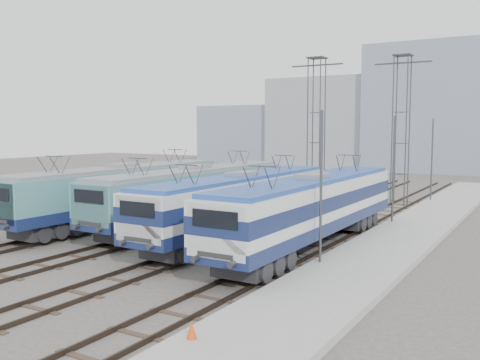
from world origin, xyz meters
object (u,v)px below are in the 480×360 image
at_px(locomotive_center_left, 193,191).
at_px(mast_front, 321,190).
at_px(safety_cone, 192,330).
at_px(locomotive_center_right, 241,199).
at_px(mast_rear, 432,161).
at_px(locomotive_far_right, 311,205).
at_px(catenary_tower_west, 316,123).
at_px(mast_mid, 393,171).
at_px(catenary_tower_east, 401,123).
at_px(locomotive_far_left, 121,189).

distance_m(locomotive_center_left, mast_front, 12.25).
bearing_deg(mast_front, safety_cone, -88.79).
xyz_separation_m(locomotive_center_right, mast_rear, (6.35, 20.20, 1.25)).
bearing_deg(locomotive_center_right, locomotive_far_right, -6.96).
height_order(catenary_tower_west, mast_mid, catenary_tower_west).
relative_size(catenary_tower_west, mast_front, 1.71).
distance_m(catenary_tower_east, mast_front, 22.32).
height_order(catenary_tower_west, catenary_tower_east, same).
bearing_deg(catenary_tower_west, safety_cone, -73.63).
height_order(locomotive_far_right, catenary_tower_east, catenary_tower_east).
height_order(locomotive_far_left, locomotive_center_left, locomotive_far_left).
distance_m(locomotive_center_left, mast_rear, 21.45).
height_order(locomotive_far_left, mast_front, mast_front).
xyz_separation_m(mast_mid, safety_cone, (0.21, -21.99, -2.94)).
distance_m(locomotive_center_right, mast_mid, 10.45).
relative_size(locomotive_center_left, safety_cone, 34.26).
bearing_deg(locomotive_far_right, mast_rear, 84.90).
bearing_deg(catenary_tower_west, locomotive_center_right, -82.09).
distance_m(locomotive_center_left, mast_mid, 12.69).
distance_m(mast_rear, safety_cone, 34.11).
relative_size(locomotive_far_right, catenary_tower_east, 1.51).
height_order(catenary_tower_west, mast_front, catenary_tower_west).
bearing_deg(locomotive_far_left, locomotive_far_right, -2.23).
relative_size(locomotive_center_right, catenary_tower_east, 1.46).
xyz_separation_m(locomotive_far_right, mast_front, (1.85, -3.25, 1.18)).
bearing_deg(locomotive_center_left, locomotive_far_left, -158.62).
bearing_deg(locomotive_far_right, catenary_tower_west, 111.95).
height_order(catenary_tower_east, mast_rear, catenary_tower_east).
distance_m(locomotive_far_left, mast_mid, 17.46).
relative_size(catenary_tower_west, catenary_tower_east, 1.00).
height_order(locomotive_center_left, locomotive_center_right, locomotive_center_left).
relative_size(locomotive_center_right, safety_cone, 33.42).
xyz_separation_m(locomotive_far_right, catenary_tower_west, (-6.75, 16.75, 4.32)).
bearing_deg(locomotive_center_left, locomotive_center_right, -21.11).
bearing_deg(mast_front, mast_mid, 90.00).
height_order(catenary_tower_west, mast_rear, catenary_tower_west).
bearing_deg(locomotive_far_right, catenary_tower_east, 90.76).
distance_m(locomotive_center_right, catenary_tower_east, 19.20).
distance_m(locomotive_center_right, catenary_tower_west, 16.94).
bearing_deg(mast_rear, catenary_tower_east, -136.40).
height_order(catenary_tower_west, safety_cone, catenary_tower_west).
bearing_deg(mast_front, locomotive_far_left, 166.18).
xyz_separation_m(mast_front, mast_rear, (0.00, 24.00, 0.00)).
height_order(mast_front, mast_mid, same).
xyz_separation_m(locomotive_far_left, mast_front, (15.35, -3.78, 1.22)).
distance_m(locomotive_center_right, mast_front, 7.51).
height_order(locomotive_center_right, safety_cone, locomotive_center_right).
distance_m(locomotive_far_right, mast_mid, 9.02).
bearing_deg(catenary_tower_east, mast_rear, 43.60).
bearing_deg(catenary_tower_east, catenary_tower_west, -162.90).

